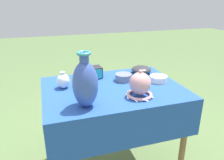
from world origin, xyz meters
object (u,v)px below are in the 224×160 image
object	(u,v)px
vase_tall_bulbous	(85,83)
jar_round_celadon	(87,80)
pot_squat_slate	(123,77)
vase_dome_bell	(140,86)
bowl_shallow_charcoal	(141,70)
jar_round_porcelain	(63,81)
mosaic_tile_box	(92,73)
pot_squat_ivory	(159,79)

from	to	relation	value
vase_tall_bulbous	jar_round_celadon	world-z (taller)	vase_tall_bulbous
vase_tall_bulbous	pot_squat_slate	xyz separation A→B (m)	(0.36, 0.33, -0.12)
vase_tall_bulbous	vase_dome_bell	bearing A→B (deg)	4.50
jar_round_celadon	pot_squat_slate	distance (m)	0.32
bowl_shallow_charcoal	jar_round_celadon	distance (m)	0.56
vase_tall_bulbous	jar_round_porcelain	bearing A→B (deg)	106.91
vase_tall_bulbous	jar_round_celadon	bearing A→B (deg)	76.83
pot_squat_slate	vase_tall_bulbous	bearing A→B (deg)	-137.43
mosaic_tile_box	pot_squat_ivory	bearing A→B (deg)	-31.30
jar_round_porcelain	pot_squat_ivory	xyz separation A→B (m)	(0.72, -0.10, -0.03)
vase_tall_bulbous	jar_round_porcelain	xyz separation A→B (m)	(-0.10, 0.33, -0.09)
pot_squat_slate	vase_dome_bell	bearing A→B (deg)	-90.02
vase_dome_bell	jar_round_celadon	distance (m)	0.38
jar_round_celadon	pot_squat_ivory	world-z (taller)	jar_round_celadon
jar_round_porcelain	jar_round_celadon	distance (m)	0.18
jar_round_porcelain	pot_squat_ivory	size ratio (longest dim) A/B	0.92
vase_tall_bulbous	mosaic_tile_box	world-z (taller)	vase_tall_bulbous
bowl_shallow_charcoal	pot_squat_slate	world-z (taller)	bowl_shallow_charcoal
jar_round_celadon	jar_round_porcelain	bearing A→B (deg)	153.74
vase_dome_bell	mosaic_tile_box	world-z (taller)	vase_dome_bell
pot_squat_slate	pot_squat_ivory	bearing A→B (deg)	-22.75
bowl_shallow_charcoal	pot_squat_slate	xyz separation A→B (m)	(-0.21, -0.12, -0.00)
vase_dome_bell	pot_squat_slate	bearing A→B (deg)	89.98
vase_dome_bell	mosaic_tile_box	bearing A→B (deg)	117.17
bowl_shallow_charcoal	jar_round_porcelain	size ratio (longest dim) A/B	1.38
jar_round_porcelain	pot_squat_slate	xyz separation A→B (m)	(0.46, 0.01, -0.03)
vase_dome_bell	jar_round_celadon	world-z (taller)	vase_dome_bell
vase_tall_bulbous	jar_round_celadon	distance (m)	0.27
vase_tall_bulbous	jar_round_porcelain	size ratio (longest dim) A/B	2.74
mosaic_tile_box	pot_squat_slate	distance (m)	0.26
pot_squat_slate	bowl_shallow_charcoal	bearing A→B (deg)	30.10
pot_squat_ivory	pot_squat_slate	bearing A→B (deg)	157.25
vase_dome_bell	pot_squat_ivory	xyz separation A→B (m)	(0.25, 0.20, -0.05)
pot_squat_ivory	pot_squat_slate	size ratio (longest dim) A/B	1.03
mosaic_tile_box	bowl_shallow_charcoal	distance (m)	0.44
jar_round_celadon	pot_squat_ivory	size ratio (longest dim) A/B	1.20
mosaic_tile_box	pot_squat_slate	xyz separation A→B (m)	(0.23, -0.13, -0.02)
mosaic_tile_box	pot_squat_slate	world-z (taller)	mosaic_tile_box
jar_round_celadon	pot_squat_slate	bearing A→B (deg)	15.52
vase_tall_bulbous	pot_squat_slate	size ratio (longest dim) A/B	2.58
jar_round_porcelain	vase_tall_bulbous	bearing A→B (deg)	-73.09
bowl_shallow_charcoal	vase_tall_bulbous	bearing A→B (deg)	-141.53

